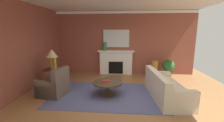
# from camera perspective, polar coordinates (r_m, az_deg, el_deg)

# --- Properties ---
(ground_plane) EXTENTS (8.40, 8.40, 0.00)m
(ground_plane) POSITION_cam_1_polar(r_m,az_deg,el_deg) (5.05, 2.66, -13.54)
(ground_plane) COLOR olive
(wall_fireplace) EXTENTS (7.06, 0.12, 3.09)m
(wall_fireplace) POSITION_cam_1_polar(r_m,az_deg,el_deg) (7.60, 3.65, 6.85)
(wall_fireplace) COLOR brown
(wall_fireplace) RESTS_ON ground_plane
(wall_window) EXTENTS (0.12, 6.46, 3.09)m
(wall_window) POSITION_cam_1_polar(r_m,az_deg,el_deg) (6.01, -30.34, 4.27)
(wall_window) COLOR brown
(wall_window) RESTS_ON ground_plane
(crown_moulding) EXTENTS (7.06, 0.08, 0.12)m
(crown_moulding) POSITION_cam_1_polar(r_m,az_deg,el_deg) (7.56, 3.78, 17.97)
(crown_moulding) COLOR white
(area_rug) EXTENTS (3.66, 2.36, 0.01)m
(area_rug) POSITION_cam_1_polar(r_m,az_deg,el_deg) (5.24, -1.65, -12.53)
(area_rug) COLOR #4C517A
(area_rug) RESTS_ON ground_plane
(fireplace) EXTENTS (1.80, 0.35, 1.19)m
(fireplace) POSITION_cam_1_polar(r_m,az_deg,el_deg) (7.54, 1.51, -0.71)
(fireplace) COLOR white
(fireplace) RESTS_ON ground_plane
(mantel_mirror) EXTENTS (1.27, 0.04, 0.86)m
(mantel_mirror) POSITION_cam_1_polar(r_m,az_deg,el_deg) (7.51, 1.61, 8.52)
(mantel_mirror) COLOR silver
(sofa) EXTENTS (1.09, 2.18, 0.85)m
(sofa) POSITION_cam_1_polar(r_m,az_deg,el_deg) (5.19, 19.43, -9.94)
(sofa) COLOR beige
(sofa) RESTS_ON ground_plane
(armchair_near_window) EXTENTS (0.92, 0.92, 0.95)m
(armchair_near_window) POSITION_cam_1_polar(r_m,az_deg,el_deg) (5.44, -21.07, -8.98)
(armchair_near_window) COLOR brown
(armchair_near_window) RESTS_ON ground_plane
(coffee_table) EXTENTS (1.00, 1.00, 0.45)m
(coffee_table) POSITION_cam_1_polar(r_m,az_deg,el_deg) (5.11, -1.67, -9.14)
(coffee_table) COLOR #3D2D1E
(coffee_table) RESTS_ON ground_plane
(side_table) EXTENTS (0.56, 0.56, 0.70)m
(side_table) POSITION_cam_1_polar(r_m,az_deg,el_deg) (6.30, -21.26, -5.39)
(side_table) COLOR #3D2D1E
(side_table) RESTS_ON ground_plane
(table_lamp) EXTENTS (0.44, 0.44, 0.75)m
(table_lamp) POSITION_cam_1_polar(r_m,az_deg,el_deg) (6.13, -21.79, 2.04)
(table_lamp) COLOR #B28E38
(table_lamp) RESTS_ON side_table
(vase_mantel_left) EXTENTS (0.18, 0.18, 0.41)m
(vase_mantel_left) POSITION_cam_1_polar(r_m,az_deg,el_deg) (7.42, -2.75, 5.59)
(vase_mantel_left) COLOR #33703D
(vase_mantel_left) RESTS_ON fireplace
(vase_tall_corner) EXTENTS (0.31, 0.31, 0.75)m
(vase_tall_corner) POSITION_cam_1_polar(r_m,az_deg,el_deg) (7.42, 15.81, -2.84)
(vase_tall_corner) COLOR #B7892D
(vase_tall_corner) RESTS_ON ground_plane
(vase_on_side_table) EXTENTS (0.11, 0.11, 0.44)m
(vase_on_side_table) POSITION_cam_1_polar(r_m,az_deg,el_deg) (6.01, -20.81, -1.03)
(vase_on_side_table) COLOR #B7892D
(vase_on_side_table) RESTS_ON side_table
(book_red_cover) EXTENTS (0.29, 0.24, 0.03)m
(book_red_cover) POSITION_cam_1_polar(r_m,az_deg,el_deg) (5.12, -2.29, -7.55)
(book_red_cover) COLOR maroon
(book_red_cover) RESTS_ON coffee_table
(potted_plant) EXTENTS (0.56, 0.56, 0.83)m
(potted_plant) POSITION_cam_1_polar(r_m,az_deg,el_deg) (7.47, 20.47, -2.10)
(potted_plant) COLOR #333333
(potted_plant) RESTS_ON ground_plane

